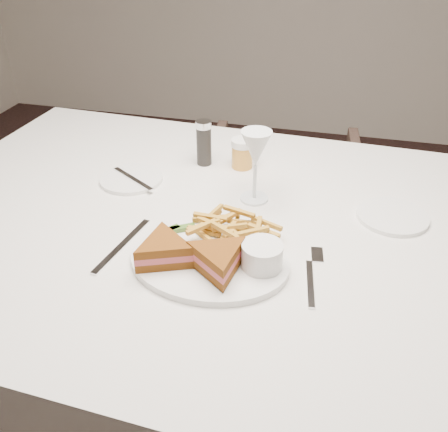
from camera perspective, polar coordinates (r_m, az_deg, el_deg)
table at (r=1.36m, az=0.53°, el=-14.09°), size 1.62×1.12×0.75m
chair_far at (r=2.05m, az=6.48°, el=1.36°), size 0.65×0.62×0.62m
table_setting at (r=1.05m, az=0.14°, el=-0.66°), size 0.81×0.63×0.18m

